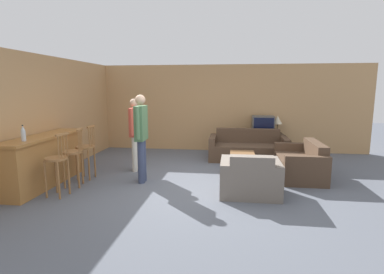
{
  "coord_description": "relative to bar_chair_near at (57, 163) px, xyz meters",
  "views": [
    {
      "loc": [
        0.7,
        -5.54,
        1.91
      ],
      "look_at": [
        -0.15,
        0.87,
        0.85
      ],
      "focal_mm": 28.0,
      "sensor_mm": 36.0,
      "label": 1
    }
  ],
  "objects": [
    {
      "name": "wall_back",
      "position": [
        2.33,
        4.38,
        0.7
      ],
      "size": [
        9.4,
        0.08,
        2.6
      ],
      "color": "tan",
      "rests_on": "ground_plane"
    },
    {
      "name": "bar_chair_near",
      "position": [
        0.0,
        0.0,
        0.0
      ],
      "size": [
        0.43,
        0.43,
        1.14
      ],
      "color": "#996638",
      "rests_on": "ground_plane"
    },
    {
      "name": "bottle",
      "position": [
        -0.54,
        -0.07,
        0.53
      ],
      "size": [
        0.08,
        0.08,
        0.28
      ],
      "color": "silver",
      "rests_on": "bar_counter"
    },
    {
      "name": "couch_far",
      "position": [
        3.48,
        3.23,
        -0.31
      ],
      "size": [
        2.04,
        0.94,
        0.8
      ],
      "color": "#4C3828",
      "rests_on": "ground_plane"
    },
    {
      "name": "ground_plane",
      "position": [
        2.33,
        0.77,
        -0.6
      ],
      "size": [
        24.0,
        24.0,
        0.0
      ],
      "primitive_type": "plane",
      "color": "#565B66"
    },
    {
      "name": "tv_unit",
      "position": [
        3.94,
        4.02,
        -0.29
      ],
      "size": [
        1.12,
        0.48,
        0.62
      ],
      "color": "#2D2319",
      "rests_on": "ground_plane"
    },
    {
      "name": "loveseat_right",
      "position": [
        4.55,
        1.79,
        -0.31
      ],
      "size": [
        0.86,
        1.55,
        0.77
      ],
      "color": "#4C3828",
      "rests_on": "ground_plane"
    },
    {
      "name": "bar_chair_far",
      "position": [
        0.0,
        1.06,
        0.0
      ],
      "size": [
        0.38,
        0.38,
        1.14
      ],
      "color": "#996638",
      "rests_on": "ground_plane"
    },
    {
      "name": "bar_counter",
      "position": [
        -0.61,
        0.53,
        -0.09
      ],
      "size": [
        0.55,
        2.14,
        1.0
      ],
      "color": "#A87038",
      "rests_on": "ground_plane"
    },
    {
      "name": "coffee_table",
      "position": [
        3.3,
        1.85,
        -0.23
      ],
      "size": [
        0.55,
        1.04,
        0.44
      ],
      "color": "brown",
      "rests_on": "ground_plane"
    },
    {
      "name": "book_on_table",
      "position": [
        3.25,
        1.63,
        -0.15
      ],
      "size": [
        0.21,
        0.2,
        0.02
      ],
      "color": "#B7AD99",
      "rests_on": "coffee_table"
    },
    {
      "name": "table_lamp",
      "position": [
        4.35,
        4.02,
        0.39
      ],
      "size": [
        0.26,
        0.26,
        0.5
      ],
      "color": "brown",
      "rests_on": "tv_unit"
    },
    {
      "name": "tv",
      "position": [
        3.94,
        4.01,
        0.27
      ],
      "size": [
        0.62,
        0.48,
        0.5
      ],
      "color": "#4C4C4C",
      "rests_on": "tv_unit"
    },
    {
      "name": "wall_left",
      "position": [
        -0.94,
        2.08,
        0.7
      ],
      "size": [
        0.08,
        8.61,
        2.6
      ],
      "color": "tan",
      "rests_on": "ground_plane"
    },
    {
      "name": "bar_chair_mid",
      "position": [
        -0.0,
        0.55,
        0.0
      ],
      "size": [
        0.45,
        0.45,
        1.14
      ],
      "color": "#996638",
      "rests_on": "ground_plane"
    },
    {
      "name": "person_by_counter",
      "position": [
        1.24,
        0.99,
        0.42
      ],
      "size": [
        0.2,
        0.56,
        1.78
      ],
      "color": "#384260",
      "rests_on": "ground_plane"
    },
    {
      "name": "armchair_near",
      "position": [
        3.39,
        0.52,
        -0.31
      ],
      "size": [
        1.06,
        0.89,
        0.78
      ],
      "color": "#70665B",
      "rests_on": "ground_plane"
    },
    {
      "name": "person_by_window",
      "position": [
        0.84,
        1.78,
        0.36
      ],
      "size": [
        0.19,
        0.5,
        1.67
      ],
      "color": "silver",
      "rests_on": "ground_plane"
    }
  ]
}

